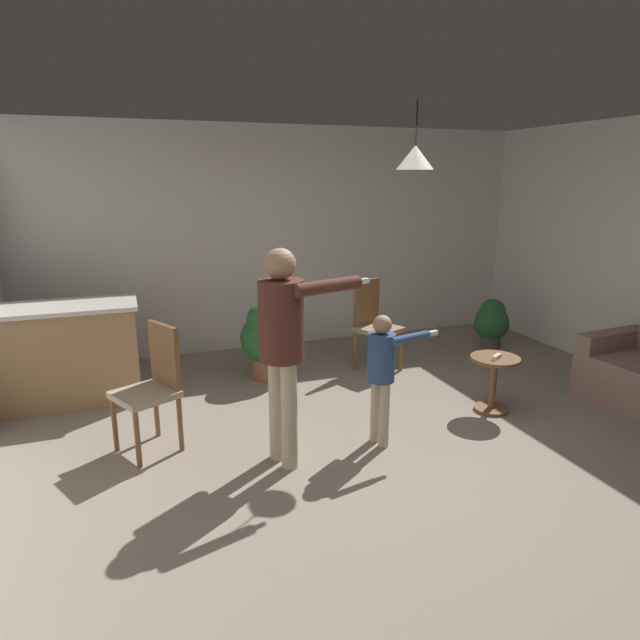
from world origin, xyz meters
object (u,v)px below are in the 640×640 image
at_px(spare_remote_on_table, 497,357).
at_px(person_adult, 283,334).
at_px(side_table_by_couch, 494,377).
at_px(potted_plant_corner, 492,322).
at_px(potted_plant_by_wall, 266,336).
at_px(person_child, 382,365).
at_px(dining_chair_by_counter, 374,322).
at_px(dining_chair_near_wall, 153,383).
at_px(kitchen_counter, 71,353).

bearing_deg(spare_remote_on_table, person_adult, -174.08).
bearing_deg(side_table_by_couch, potted_plant_corner, 53.69).
xyz_separation_m(potted_plant_corner, potted_plant_by_wall, (-2.87, -0.02, 0.11)).
bearing_deg(spare_remote_on_table, potted_plant_corner, 53.98).
bearing_deg(person_child, potted_plant_by_wall, -177.58).
distance_m(side_table_by_couch, potted_plant_by_wall, 2.32).
relative_size(person_child, dining_chair_by_counter, 1.07).
bearing_deg(dining_chair_near_wall, spare_remote_on_table, -123.07).
height_order(dining_chair_near_wall, spare_remote_on_table, dining_chair_near_wall).
relative_size(dining_chair_near_wall, spare_remote_on_table, 7.69).
height_order(potted_plant_corner, spare_remote_on_table, potted_plant_corner).
bearing_deg(potted_plant_corner, dining_chair_by_counter, -175.21).
distance_m(dining_chair_by_counter, dining_chair_near_wall, 2.64).
bearing_deg(potted_plant_by_wall, kitchen_counter, 179.14).
relative_size(dining_chair_by_counter, potted_plant_by_wall, 1.18).
relative_size(dining_chair_by_counter, potted_plant_corner, 1.55).
bearing_deg(person_child, potted_plant_corner, 113.57).
height_order(potted_plant_by_wall, spare_remote_on_table, potted_plant_by_wall).
bearing_deg(potted_plant_corner, spare_remote_on_table, -126.02).
bearing_deg(side_table_by_couch, potted_plant_by_wall, 138.60).
height_order(person_child, dining_chair_near_wall, person_child).
relative_size(dining_chair_by_counter, spare_remote_on_table, 7.69).
height_order(side_table_by_couch, person_adult, person_adult).
height_order(person_child, spare_remote_on_table, person_child).
bearing_deg(potted_plant_by_wall, person_adult, -100.14).
relative_size(person_child, spare_remote_on_table, 8.25).
height_order(side_table_by_couch, potted_plant_corner, potted_plant_corner).
relative_size(kitchen_counter, person_child, 1.17).
xyz_separation_m(kitchen_counter, potted_plant_by_wall, (1.89, -0.03, -0.01)).
height_order(dining_chair_by_counter, potted_plant_by_wall, dining_chair_by_counter).
bearing_deg(dining_chair_by_counter, person_adult, 24.86).
xyz_separation_m(side_table_by_couch, potted_plant_corner, (1.14, 1.55, 0.03)).
height_order(dining_chair_by_counter, spare_remote_on_table, dining_chair_by_counter).
height_order(person_adult, potted_plant_corner, person_adult).
xyz_separation_m(dining_chair_near_wall, potted_plant_by_wall, (1.21, 1.22, -0.08)).
height_order(side_table_by_couch, potted_plant_by_wall, potted_plant_by_wall).
xyz_separation_m(person_adult, person_child, (0.81, 0.02, -0.34)).
relative_size(person_child, potted_plant_by_wall, 1.27).
bearing_deg(spare_remote_on_table, side_table_by_couch, 67.10).
bearing_deg(potted_plant_by_wall, potted_plant_corner, 0.38).
height_order(kitchen_counter, dining_chair_by_counter, dining_chair_by_counter).
bearing_deg(potted_plant_corner, person_child, -143.34).
distance_m(person_adult, potted_plant_by_wall, 1.89).
bearing_deg(person_adult, person_child, 74.91).
xyz_separation_m(dining_chair_by_counter, spare_remote_on_table, (0.53, -1.45, -0.01)).
bearing_deg(dining_chair_near_wall, person_adult, -148.31).
height_order(person_adult, person_child, person_adult).
distance_m(side_table_by_couch, person_adult, 2.18).
xyz_separation_m(person_child, spare_remote_on_table, (1.23, 0.19, -0.13)).
relative_size(person_child, dining_chair_near_wall, 1.07).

